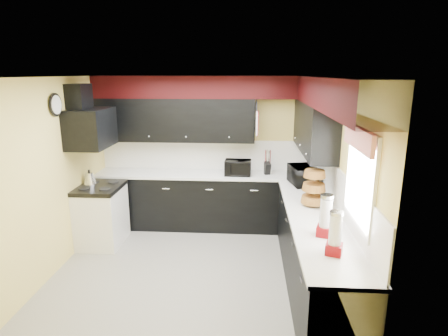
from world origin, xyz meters
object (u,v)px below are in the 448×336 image
(toaster_oven, at_px, (238,168))
(utensil_crock, at_px, (268,168))
(microwave, at_px, (303,175))
(kettle, at_px, (90,178))
(knife_block, at_px, (267,168))

(toaster_oven, height_order, utensil_crock, toaster_oven)
(microwave, relative_size, utensil_crock, 3.13)
(microwave, height_order, kettle, microwave)
(toaster_oven, distance_m, knife_block, 0.48)
(microwave, bearing_deg, utensil_crock, 27.59)
(toaster_oven, distance_m, kettle, 2.29)
(knife_block, xyz_separation_m, kettle, (-2.69, -0.65, -0.03))
(microwave, distance_m, knife_block, 0.73)
(utensil_crock, distance_m, kettle, 2.80)
(utensil_crock, xyz_separation_m, knife_block, (-0.01, -0.07, 0.02))
(toaster_oven, xyz_separation_m, microwave, (0.98, -0.46, 0.02))
(toaster_oven, height_order, knife_block, toaster_oven)
(utensil_crock, bearing_deg, toaster_oven, -164.21)
(knife_block, bearing_deg, toaster_oven, 174.44)
(knife_block, distance_m, kettle, 2.77)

